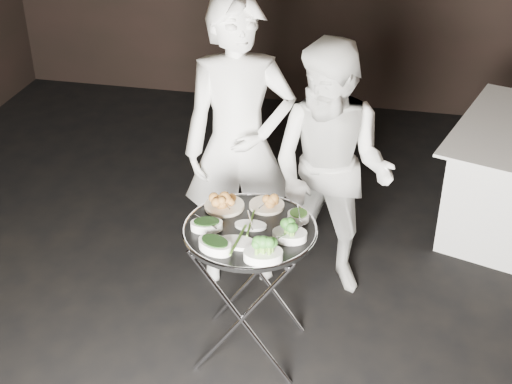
% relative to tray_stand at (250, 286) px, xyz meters
% --- Properties ---
extents(floor, '(6.00, 7.00, 0.05)m').
position_rel_tray_stand_xyz_m(floor, '(-0.10, 0.01, -0.48)').
color(floor, black).
rests_on(floor, ground).
extents(tray_stand, '(0.55, 0.47, 0.81)m').
position_rel_tray_stand_xyz_m(tray_stand, '(0.00, 0.00, 0.00)').
color(tray_stand, silver).
rests_on(tray_stand, floor).
extents(serving_tray, '(0.69, 0.69, 0.04)m').
position_rel_tray_stand_xyz_m(serving_tray, '(-0.00, -0.00, 0.36)').
color(serving_tray, black).
rests_on(serving_tray, tray_stand).
extents(potato_plate_a, '(0.21, 0.21, 0.08)m').
position_rel_tray_stand_xyz_m(potato_plate_a, '(-0.18, 0.17, 0.40)').
color(potato_plate_a, beige).
rests_on(potato_plate_a, serving_tray).
extents(potato_plate_b, '(0.19, 0.19, 0.07)m').
position_rel_tray_stand_xyz_m(potato_plate_b, '(0.04, 0.22, 0.40)').
color(potato_plate_b, beige).
rests_on(potato_plate_b, serving_tray).
extents(greens_bowl, '(0.12, 0.12, 0.07)m').
position_rel_tray_stand_xyz_m(greens_bowl, '(0.23, 0.13, 0.40)').
color(greens_bowl, white).
rests_on(greens_bowl, serving_tray).
extents(asparagus_plate_a, '(0.17, 0.10, 0.03)m').
position_rel_tray_stand_xyz_m(asparagus_plate_a, '(0.00, 0.02, 0.38)').
color(asparagus_plate_a, white).
rests_on(asparagus_plate_a, serving_tray).
extents(asparagus_plate_b, '(0.20, 0.12, 0.04)m').
position_rel_tray_stand_xyz_m(asparagus_plate_b, '(-0.03, -0.15, 0.39)').
color(asparagus_plate_b, white).
rests_on(asparagus_plate_b, serving_tray).
extents(spinach_bowl_a, '(0.18, 0.14, 0.07)m').
position_rel_tray_stand_xyz_m(spinach_bowl_a, '(-0.21, -0.05, 0.40)').
color(spinach_bowl_a, white).
rests_on(spinach_bowl_a, serving_tray).
extents(spinach_bowl_b, '(0.21, 0.18, 0.08)m').
position_rel_tray_stand_xyz_m(spinach_bowl_b, '(-0.12, -0.22, 0.40)').
color(spinach_bowl_b, white).
rests_on(spinach_bowl_b, serving_tray).
extents(broccoli_bowl_a, '(0.18, 0.14, 0.07)m').
position_rel_tray_stand_xyz_m(broccoli_bowl_a, '(0.21, -0.05, 0.40)').
color(broccoli_bowl_a, white).
rests_on(broccoli_bowl_a, serving_tray).
extents(broccoli_bowl_b, '(0.21, 0.17, 0.08)m').
position_rel_tray_stand_xyz_m(broccoli_bowl_b, '(0.12, -0.24, 0.40)').
color(broccoli_bowl_b, white).
rests_on(broccoli_bowl_b, serving_tray).
extents(serving_utensils, '(0.57, 0.41, 0.01)m').
position_rel_tray_stand_xyz_m(serving_utensils, '(0.02, 0.07, 0.41)').
color(serving_utensils, silver).
rests_on(serving_utensils, serving_tray).
extents(waiter_left, '(0.76, 0.61, 1.82)m').
position_rel_tray_stand_xyz_m(waiter_left, '(-0.22, 0.71, 0.46)').
color(waiter_left, white).
rests_on(waiter_left, floor).
extents(waiter_right, '(0.90, 0.78, 1.59)m').
position_rel_tray_stand_xyz_m(waiter_right, '(0.33, 0.71, 0.34)').
color(waiter_right, white).
rests_on(waiter_right, floor).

